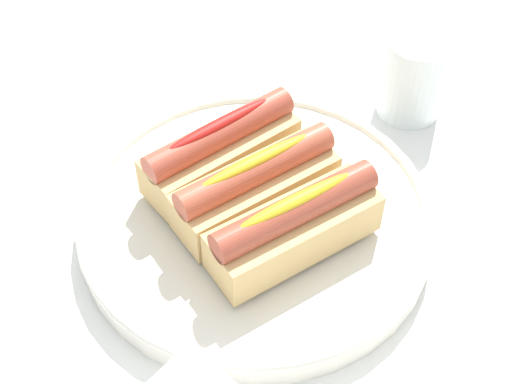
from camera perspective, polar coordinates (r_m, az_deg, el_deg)
ground_plane at (r=0.68m, az=0.12°, el=-1.23°), size 2.40×2.40×0.00m
serving_bowl at (r=0.66m, az=-0.00°, el=-1.98°), size 0.32×0.32×0.03m
hotdog_front at (r=0.66m, az=-2.81°, el=3.36°), size 0.16×0.07×0.06m
hotdog_back at (r=0.62m, az=-0.00°, el=0.48°), size 0.16×0.08×0.06m
hotdog_side at (r=0.60m, az=3.09°, el=-2.68°), size 0.16×0.08×0.06m
water_glass at (r=0.77m, az=12.30°, el=8.64°), size 0.07×0.07×0.09m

